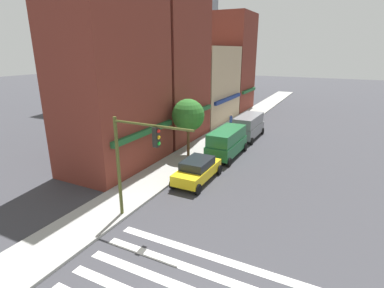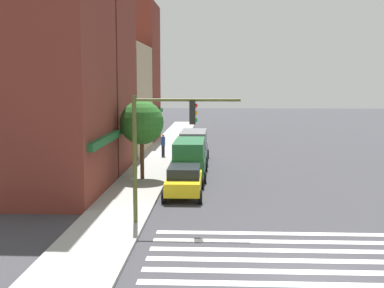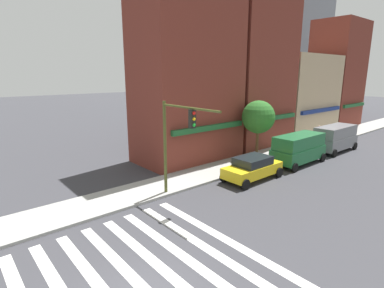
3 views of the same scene
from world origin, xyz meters
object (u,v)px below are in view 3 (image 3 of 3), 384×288
Objects in this scene: van_green at (299,148)px; van_grey at (335,137)px; street_tree at (258,117)px; pedestrian_blue_shirt at (318,133)px; traffic_signal at (176,134)px; sedan_yellow at (253,168)px.

van_grey is (6.22, 0.00, 0.00)m from van_green.
street_tree reaches higher than van_grey.
van_grey reaches higher than pedestrian_blue_shirt.
traffic_signal is 19.84m from pedestrian_blue_shirt.
pedestrian_blue_shirt is at bearing -1.88° from street_tree.
traffic_signal is at bearing -167.65° from street_tree.
van_grey is at bearing -2.39° from pedestrian_blue_shirt.
van_green is 2.83× the size of pedestrian_blue_shirt.
sedan_yellow is 0.88× the size of van_grey.
pedestrian_blue_shirt is (1.73, 2.49, -0.21)m from van_grey.
traffic_signal is 6.66m from sedan_yellow.
van_grey is at bearing -1.98° from traffic_signal.
pedestrian_blue_shirt is (7.95, 2.49, -0.21)m from van_green.
traffic_signal reaches higher than sedan_yellow.
street_tree reaches higher than van_green.
sedan_yellow is 5.62m from street_tree.
traffic_signal is at bearing 173.73° from sedan_yellow.
sedan_yellow is 0.88× the size of van_green.
sedan_yellow is 11.91m from van_grey.
van_green is (11.61, -0.62, -2.52)m from traffic_signal.
street_tree is at bearing -59.40° from pedestrian_blue_shirt.
traffic_signal is 1.16× the size of street_tree.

